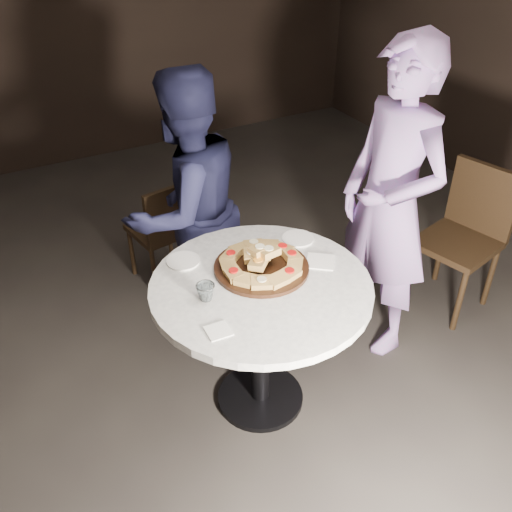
{
  "coord_description": "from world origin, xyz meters",
  "views": [
    {
      "loc": [
        -1.11,
        -2.04,
        2.46
      ],
      "look_at": [
        -0.05,
        -0.1,
        0.94
      ],
      "focal_mm": 40.0,
      "sensor_mm": 36.0,
      "label": 1
    }
  ],
  "objects_px": {
    "chair_far": "(165,227)",
    "diner_navy": "(186,210)",
    "serving_board": "(261,267)",
    "table": "(261,308)",
    "diner_teal": "(390,205)",
    "water_glass": "(206,292)",
    "chair_right": "(467,229)",
    "focaccia_pile": "(261,260)"
  },
  "relations": [
    {
      "from": "water_glass",
      "to": "chair_far",
      "type": "xyz_separation_m",
      "value": [
        0.25,
        1.25,
        -0.39
      ]
    },
    {
      "from": "chair_far",
      "to": "diner_teal",
      "type": "bearing_deg",
      "value": 120.02
    },
    {
      "from": "chair_far",
      "to": "diner_teal",
      "type": "distance_m",
      "value": 1.53
    },
    {
      "from": "water_glass",
      "to": "diner_teal",
      "type": "bearing_deg",
      "value": 6.28
    },
    {
      "from": "water_glass",
      "to": "chair_far",
      "type": "bearing_deg",
      "value": 78.8
    },
    {
      "from": "water_glass",
      "to": "table",
      "type": "bearing_deg",
      "value": -3.65
    },
    {
      "from": "diner_navy",
      "to": "focaccia_pile",
      "type": "bearing_deg",
      "value": 82.08
    },
    {
      "from": "table",
      "to": "diner_teal",
      "type": "distance_m",
      "value": 0.94
    },
    {
      "from": "chair_right",
      "to": "diner_navy",
      "type": "relative_size",
      "value": 0.58
    },
    {
      "from": "table",
      "to": "focaccia_pile",
      "type": "xyz_separation_m",
      "value": [
        0.06,
        0.1,
        0.2
      ]
    },
    {
      "from": "chair_far",
      "to": "diner_navy",
      "type": "bearing_deg",
      "value": 78.73
    },
    {
      "from": "focaccia_pile",
      "to": "chair_far",
      "type": "distance_m",
      "value": 1.24
    },
    {
      "from": "table",
      "to": "water_glass",
      "type": "height_order",
      "value": "water_glass"
    },
    {
      "from": "serving_board",
      "to": "chair_right",
      "type": "relative_size",
      "value": 0.5
    },
    {
      "from": "diner_navy",
      "to": "chair_far",
      "type": "bearing_deg",
      "value": -108.2
    },
    {
      "from": "table",
      "to": "chair_right",
      "type": "bearing_deg",
      "value": 6.07
    },
    {
      "from": "water_glass",
      "to": "diner_teal",
      "type": "relative_size",
      "value": 0.05
    },
    {
      "from": "table",
      "to": "chair_far",
      "type": "height_order",
      "value": "table"
    },
    {
      "from": "chair_right",
      "to": "diner_teal",
      "type": "xyz_separation_m",
      "value": [
        -0.71,
        -0.02,
        0.37
      ]
    },
    {
      "from": "serving_board",
      "to": "water_glass",
      "type": "xyz_separation_m",
      "value": [
        -0.34,
        -0.08,
        0.03
      ]
    },
    {
      "from": "diner_navy",
      "to": "diner_teal",
      "type": "distance_m",
      "value": 1.15
    },
    {
      "from": "serving_board",
      "to": "diner_teal",
      "type": "bearing_deg",
      "value": 3.13
    },
    {
      "from": "serving_board",
      "to": "diner_teal",
      "type": "relative_size",
      "value": 0.26
    },
    {
      "from": "table",
      "to": "chair_far",
      "type": "xyz_separation_m",
      "value": [
        -0.03,
        1.27,
        -0.2
      ]
    },
    {
      "from": "chair_far",
      "to": "diner_navy",
      "type": "distance_m",
      "value": 0.59
    },
    {
      "from": "focaccia_pile",
      "to": "chair_right",
      "type": "distance_m",
      "value": 1.58
    },
    {
      "from": "table",
      "to": "chair_right",
      "type": "xyz_separation_m",
      "value": [
        1.61,
        0.17,
        -0.11
      ]
    },
    {
      "from": "focaccia_pile",
      "to": "diner_navy",
      "type": "distance_m",
      "value": 0.71
    },
    {
      "from": "diner_navy",
      "to": "diner_teal",
      "type": "xyz_separation_m",
      "value": [
        0.94,
        -0.65,
        0.1
      ]
    },
    {
      "from": "water_glass",
      "to": "chair_far",
      "type": "relative_size",
      "value": 0.11
    },
    {
      "from": "serving_board",
      "to": "diner_navy",
      "type": "relative_size",
      "value": 0.29
    },
    {
      "from": "table",
      "to": "diner_teal",
      "type": "height_order",
      "value": "diner_teal"
    },
    {
      "from": "serving_board",
      "to": "diner_navy",
      "type": "height_order",
      "value": "diner_navy"
    },
    {
      "from": "diner_teal",
      "to": "diner_navy",
      "type": "bearing_deg",
      "value": -128.38
    },
    {
      "from": "serving_board",
      "to": "focaccia_pile",
      "type": "relative_size",
      "value": 1.13
    },
    {
      "from": "focaccia_pile",
      "to": "diner_navy",
      "type": "bearing_deg",
      "value": 98.6
    },
    {
      "from": "water_glass",
      "to": "chair_right",
      "type": "relative_size",
      "value": 0.09
    },
    {
      "from": "water_glass",
      "to": "serving_board",
      "type": "bearing_deg",
      "value": 13.84
    },
    {
      "from": "table",
      "to": "diner_navy",
      "type": "bearing_deg",
      "value": 93.33
    },
    {
      "from": "water_glass",
      "to": "focaccia_pile",
      "type": "bearing_deg",
      "value": 14.19
    },
    {
      "from": "focaccia_pile",
      "to": "chair_far",
      "type": "height_order",
      "value": "focaccia_pile"
    },
    {
      "from": "serving_board",
      "to": "chair_far",
      "type": "relative_size",
      "value": 0.6
    }
  ]
}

